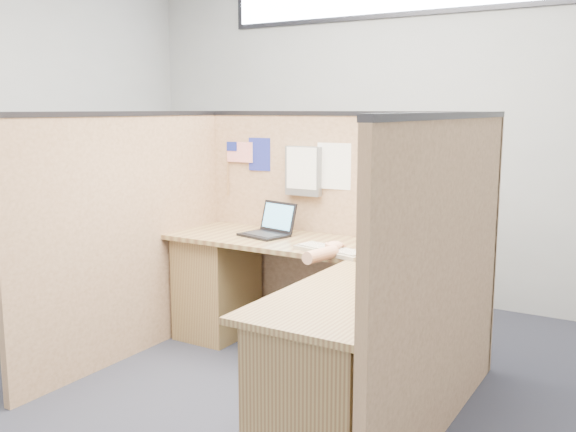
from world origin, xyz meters
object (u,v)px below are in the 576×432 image
Objects in this scene: l_desk at (308,317)px; laptop at (268,227)px; keyboard at (331,250)px; mouse at (335,250)px.

laptop reaches higher than l_desk.
mouse is at bearing 13.79° from keyboard.
keyboard is (0.04, 0.19, 0.35)m from l_desk.
keyboard is at bearing -10.62° from laptop.
laptop is at bearing 140.73° from l_desk.
laptop reaches higher than keyboard.
l_desk is 0.81m from laptop.
laptop reaches higher than mouse.
laptop is 0.65m from keyboard.
laptop is 0.70× the size of keyboard.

